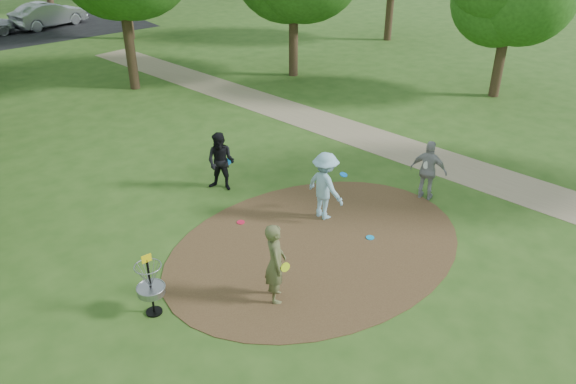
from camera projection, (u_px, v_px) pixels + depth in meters
ground at (317, 246)px, 14.62m from camera, size 100.00×100.00×0.00m
dirt_clearing at (317, 246)px, 14.62m from camera, size 8.40×8.40×0.02m
footpath at (419, 155)px, 19.55m from camera, size 7.55×39.89×0.01m
parking_lot at (34, 30)px, 36.23m from camera, size 14.00×8.00×0.01m
player_observer_with_disc at (275, 263)px, 12.32m from camera, size 0.77×0.85×1.96m
player_throwing_with_disc at (325, 186)px, 15.44m from camera, size 1.17×1.30×1.98m
player_walking_with_disc at (221, 162)px, 16.95m from camera, size 1.08×1.13×1.84m
player_waiting_with_disc at (429, 171)px, 16.42m from camera, size 0.84×1.17×1.84m
disc_ground_cyan at (271, 237)px, 14.97m from camera, size 0.22×0.22×0.02m
disc_ground_blue at (370, 238)px, 14.93m from camera, size 0.22×0.22×0.02m
disc_ground_red at (241, 222)px, 15.61m from camera, size 0.22×0.22×0.02m
car_right at (49, 14)px, 36.78m from camera, size 5.11×2.90×1.59m
disc_golf_basket at (150, 281)px, 11.94m from camera, size 0.63×0.63×1.54m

